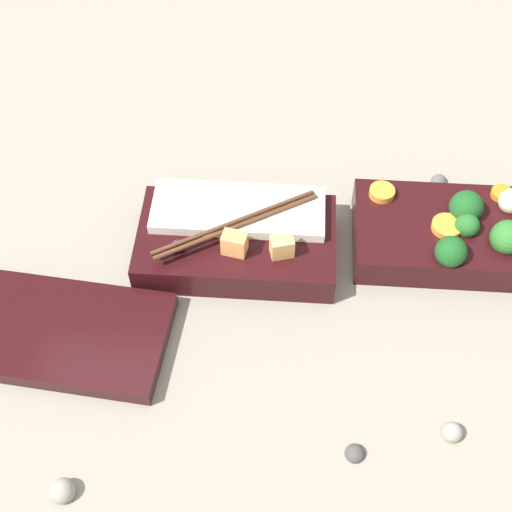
{
  "coord_description": "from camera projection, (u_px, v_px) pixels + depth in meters",
  "views": [
    {
      "loc": [
        0.08,
        0.52,
        0.64
      ],
      "look_at": [
        0.11,
        0.06,
        0.04
      ],
      "focal_mm": 50.0,
      "sensor_mm": 36.0,
      "label": 1
    }
  ],
  "objects": [
    {
      "name": "bento_lid",
      "position": [
        64.0,
        333.0,
        0.74
      ],
      "size": [
        0.23,
        0.14,
        0.02
      ],
      "primitive_type": "cube",
      "rotation": [
        0.0,
        0.0,
        -0.09
      ],
      "color": "black",
      "rests_on": "ground_plane"
    },
    {
      "name": "pebble_3",
      "position": [
        452.0,
        432.0,
        0.68
      ],
      "size": [
        0.02,
        0.02,
        0.02
      ],
      "primitive_type": "sphere",
      "color": "gray",
      "rests_on": "ground_plane"
    },
    {
      "name": "bento_tray_rice",
      "position": [
        237.0,
        239.0,
        0.8
      ],
      "size": [
        0.22,
        0.13,
        0.06
      ],
      "color": "black",
      "rests_on": "ground_plane"
    },
    {
      "name": "pebble_1",
      "position": [
        63.0,
        491.0,
        0.64
      ],
      "size": [
        0.02,
        0.02,
        0.02
      ],
      "primitive_type": "sphere",
      "color": "gray",
      "rests_on": "ground_plane"
    },
    {
      "name": "pebble_0",
      "position": [
        439.0,
        179.0,
        0.88
      ],
      "size": [
        0.02,
        0.02,
        0.02
      ],
      "primitive_type": "sphere",
      "color": "#595651",
      "rests_on": "ground_plane"
    },
    {
      "name": "ground_plane",
      "position": [
        351.0,
        240.0,
        0.82
      ],
      "size": [
        3.0,
        3.0,
        0.0
      ],
      "primitive_type": "plane",
      "color": "gray"
    },
    {
      "name": "pebble_2",
      "position": [
        353.0,
        452.0,
        0.66
      ],
      "size": [
        0.02,
        0.02,
        0.02
      ],
      "primitive_type": "sphere",
      "color": "#474442",
      "rests_on": "ground_plane"
    },
    {
      "name": "bento_tray_vegetable",
      "position": [
        455.0,
        232.0,
        0.8
      ],
      "size": [
        0.22,
        0.13,
        0.07
      ],
      "color": "black",
      "rests_on": "ground_plane"
    }
  ]
}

